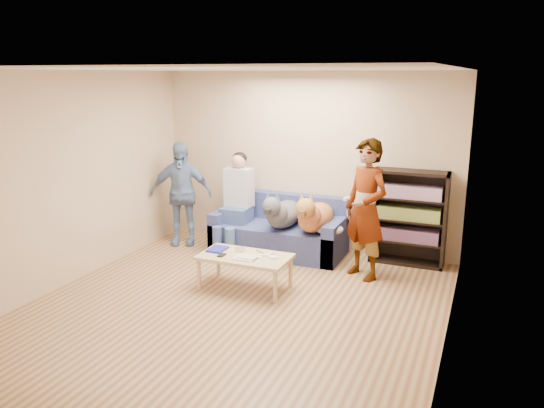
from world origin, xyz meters
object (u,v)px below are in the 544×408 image
at_px(person_standing_left, 181,194).
at_px(sofa, 280,233).
at_px(dog_tan, 314,216).
at_px(person_standing_right, 366,210).
at_px(bookshelf, 409,215).
at_px(camera_silver, 240,249).
at_px(coffee_table, 245,259).
at_px(person_seated, 236,199).
at_px(dog_gray, 282,213).
at_px(notebook_blue, 217,249).

bearing_deg(person_standing_left, sofa, -13.63).
height_order(sofa, dog_tan, dog_tan).
bearing_deg(person_standing_right, bookshelf, 92.40).
height_order(camera_silver, sofa, sofa).
relative_size(sofa, coffee_table, 1.73).
relative_size(person_standing_left, coffee_table, 1.43).
bearing_deg(person_seated, camera_silver, -61.82).
bearing_deg(person_standing_left, dog_gray, -20.09).
distance_m(person_standing_right, camera_silver, 1.65).
bearing_deg(dog_tan, person_standing_right, -22.71).
relative_size(person_standing_right, dog_gray, 1.43).
bearing_deg(person_standing_left, person_standing_right, -27.43).
bearing_deg(bookshelf, notebook_blue, -142.13).
relative_size(camera_silver, coffee_table, 0.10).
distance_m(person_standing_right, person_standing_left, 2.91).
relative_size(camera_silver, dog_tan, 0.09).
xyz_separation_m(dog_gray, bookshelf, (1.69, 0.40, 0.04)).
bearing_deg(coffee_table, person_standing_left, 143.46).
bearing_deg(notebook_blue, dog_gray, 72.15).
bearing_deg(notebook_blue, camera_silver, 14.04).
distance_m(person_standing_left, coffee_table, 2.09).
distance_m(person_standing_left, person_seated, 0.89).
height_order(dog_tan, bookshelf, bookshelf).
distance_m(person_standing_right, dog_gray, 1.33).
bearing_deg(dog_tan, camera_silver, -117.18).
bearing_deg(camera_silver, bookshelf, 40.68).
distance_m(notebook_blue, sofa, 1.42).
bearing_deg(bookshelf, dog_tan, -161.34).
bearing_deg(camera_silver, coffee_table, -45.00).
distance_m(dog_tan, coffee_table, 1.37).
relative_size(person_standing_right, dog_tan, 1.52).
height_order(person_standing_right, dog_tan, person_standing_right).
height_order(person_standing_left, sofa, person_standing_left).
bearing_deg(person_seated, sofa, 11.20).
distance_m(camera_silver, dog_gray, 1.17).
height_order(person_standing_left, bookshelf, person_standing_left).
xyz_separation_m(sofa, bookshelf, (1.80, 0.23, 0.40)).
relative_size(notebook_blue, person_seated, 0.18).
relative_size(person_standing_right, person_seated, 1.22).
height_order(dog_gray, bookshelf, bookshelf).
xyz_separation_m(person_seated, bookshelf, (2.44, 0.36, -0.09)).
bearing_deg(person_standing_right, coffee_table, -110.67).
xyz_separation_m(dog_gray, coffee_table, (0.01, -1.27, -0.27)).
xyz_separation_m(person_standing_right, dog_gray, (-1.26, 0.34, -0.26)).
height_order(notebook_blue, dog_gray, dog_gray).
distance_m(person_seated, dog_tan, 1.23).
relative_size(notebook_blue, camera_silver, 2.36).
distance_m(person_standing_right, dog_tan, 0.89).
xyz_separation_m(person_seated, coffee_table, (0.76, -1.31, -0.40)).
xyz_separation_m(person_standing_left, person_seated, (0.89, 0.09, -0.02)).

